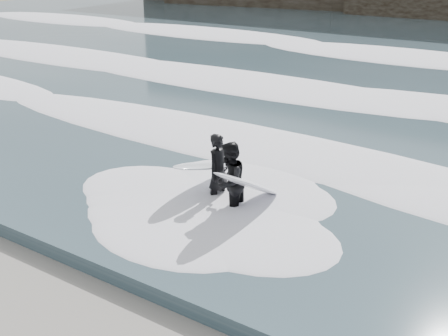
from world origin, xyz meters
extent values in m
ellipsoid|color=white|center=(0.00, 9.00, 0.40)|extent=(60.00, 3.20, 0.20)
ellipsoid|color=white|center=(0.00, 16.00, 0.42)|extent=(60.00, 4.00, 0.24)
imported|color=black|center=(-1.57, 6.40, 0.81)|extent=(0.43, 0.62, 1.61)
ellipsoid|color=silver|center=(-1.97, 6.45, 0.84)|extent=(0.64, 2.12, 0.67)
imported|color=black|center=(-1.08, 6.04, 0.82)|extent=(0.75, 0.89, 1.63)
ellipsoid|color=white|center=(-0.66, 6.04, 0.88)|extent=(0.70, 2.09, 1.21)
camera|label=1|loc=(4.51, -2.40, 5.09)|focal=45.00mm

